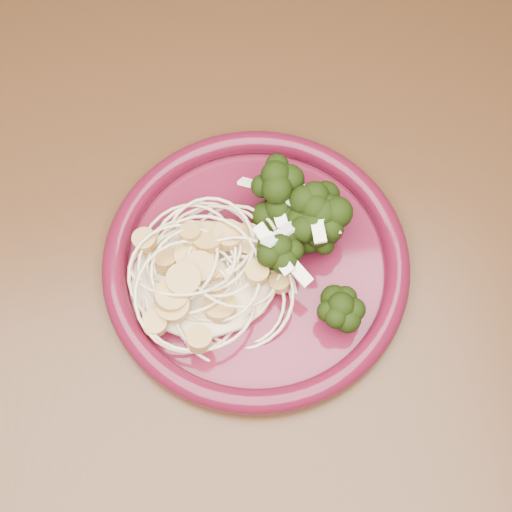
{
  "coord_description": "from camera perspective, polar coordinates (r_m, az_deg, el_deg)",
  "views": [
    {
      "loc": [
        0.05,
        -0.2,
        1.26
      ],
      "look_at": [
        0.08,
        0.02,
        0.77
      ],
      "focal_mm": 50.0,
      "sensor_mm": 36.0,
      "label": 1
    }
  ],
  "objects": [
    {
      "name": "spaghetti_pile",
      "position": [
        0.54,
        -4.16,
        -1.38
      ],
      "size": [
        0.13,
        0.12,
        0.03
      ],
      "primitive_type": "ellipsoid",
      "rotation": [
        0.0,
        0.0,
        0.18
      ],
      "color": "beige",
      "rests_on": "dinner_plate"
    },
    {
      "name": "broccoli_pile",
      "position": [
        0.54,
        5.05,
        1.92
      ],
      "size": [
        0.1,
        0.14,
        0.05
      ],
      "primitive_type": "ellipsoid",
      "rotation": [
        0.0,
        0.0,
        0.18
      ],
      "color": "black",
      "rests_on": "dinner_plate"
    },
    {
      "name": "dinner_plate",
      "position": [
        0.55,
        0.0,
        -0.49
      ],
      "size": [
        0.28,
        0.28,
        0.02
      ],
      "rotation": [
        0.0,
        0.0,
        0.18
      ],
      "color": "#531021",
      "rests_on": "dining_table"
    },
    {
      "name": "dining_table",
      "position": [
        0.64,
        -6.9,
        -7.28
      ],
      "size": [
        1.2,
        0.8,
        0.75
      ],
      "color": "#472814",
      "rests_on": "ground"
    },
    {
      "name": "scallop_cluster",
      "position": [
        0.51,
        -4.4,
        0.07
      ],
      "size": [
        0.14,
        0.14,
        0.04
      ],
      "primitive_type": null,
      "rotation": [
        0.0,
        0.0,
        0.18
      ],
      "color": "gold",
      "rests_on": "spaghetti_pile"
    },
    {
      "name": "onion_garnish",
      "position": [
        0.52,
        5.31,
        3.36
      ],
      "size": [
        0.07,
        0.09,
        0.05
      ],
      "primitive_type": null,
      "rotation": [
        0.0,
        0.0,
        0.18
      ],
      "color": "white",
      "rests_on": "broccoli_pile"
    }
  ]
}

